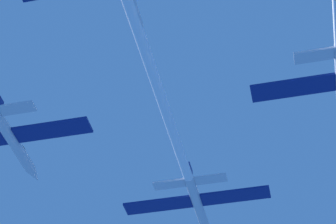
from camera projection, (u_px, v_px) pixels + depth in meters
The scene contains 1 object.
jet_lead at pixel (178, 147), 76.22m from camera, with size 18.39×47.14×3.05m.
Camera 1 is at (11.71, -70.49, -47.11)m, focal length 72.26 mm.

